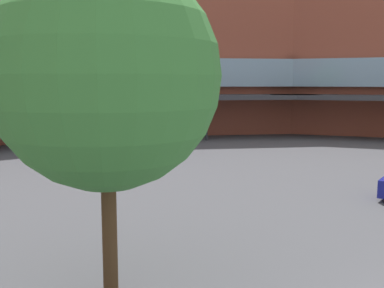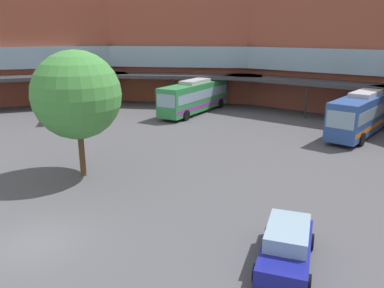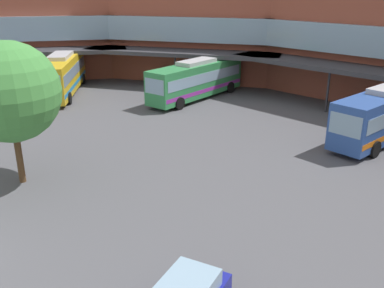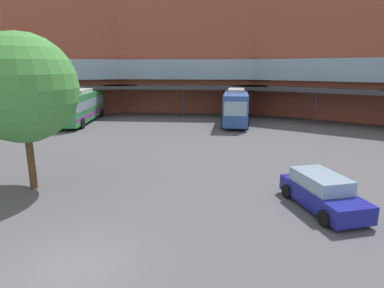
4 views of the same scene
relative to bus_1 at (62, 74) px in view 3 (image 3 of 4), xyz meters
The scene contains 4 objects.
station_building 22.63m from the bus_1, ahead, with size 82.11×49.05×14.57m.
bus_1 is the anchor object (origin of this frame).
bus_4 13.46m from the bus_1, 36.53° to the left, with size 3.78×11.85×3.71m.
plaza_tree 20.97m from the bus_1, 35.34° to the right, with size 5.31×5.31×7.79m.
Camera 3 is at (17.12, -2.31, 10.43)m, focal length 40.07 mm.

